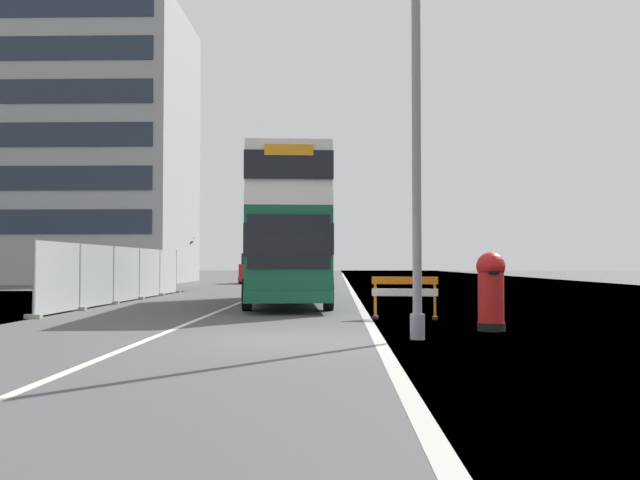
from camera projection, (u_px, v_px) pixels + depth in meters
ground at (320, 342)px, 13.91m from camera, size 140.00×280.00×0.10m
double_decker_bus at (287, 230)px, 26.11m from camera, size 3.51×11.77×5.09m
lamppost_foreground at (416, 118)px, 14.07m from camera, size 0.29×0.70×9.20m
red_pillar_postbox at (491, 288)px, 15.73m from camera, size 0.64×0.64×1.74m
roadworks_barrier at (405, 292)px, 19.07m from camera, size 1.77×0.67×1.13m
construction_site_fence at (127, 275)px, 27.67m from camera, size 0.44×17.20×2.17m
car_oncoming_near at (318, 272)px, 44.26m from camera, size 2.01×4.45×2.09m
car_receding_mid at (254, 269)px, 53.46m from camera, size 2.01×4.18×2.24m
bare_tree_far_verge_near at (167, 258)px, 57.13m from camera, size 2.26×2.55×3.85m
bare_tree_far_verge_mid at (180, 257)px, 57.73m from camera, size 2.28×2.69×4.15m
backdrop_office_block at (28, 148)px, 55.74m from camera, size 24.53×13.17×21.06m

